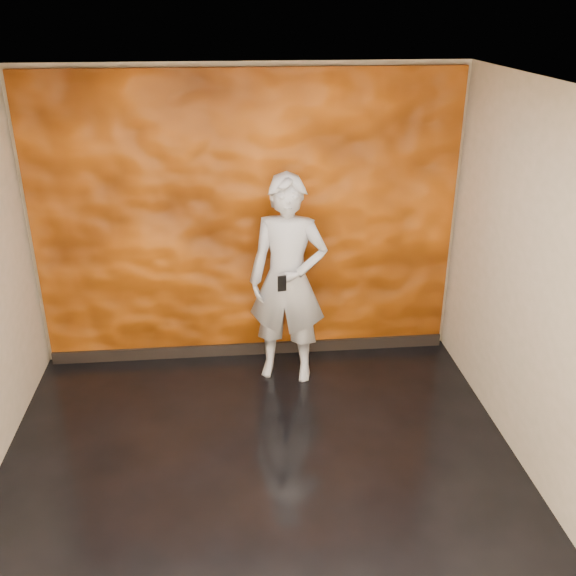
{
  "coord_description": "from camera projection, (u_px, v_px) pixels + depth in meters",
  "views": [
    {
      "loc": [
        -0.18,
        -3.73,
        3.28
      ],
      "look_at": [
        0.3,
        1.18,
        1.05
      ],
      "focal_mm": 40.0,
      "sensor_mm": 36.0,
      "label": 1
    }
  ],
  "objects": [
    {
      "name": "baseboard",
      "position": [
        251.0,
        349.0,
        6.46
      ],
      "size": [
        3.9,
        0.04,
        0.12
      ],
      "primitive_type": "cube",
      "color": "black",
      "rests_on": "ground"
    },
    {
      "name": "phone",
      "position": [
        282.0,
        284.0,
        5.45
      ],
      "size": [
        0.08,
        0.03,
        0.14
      ],
      "primitive_type": "cube",
      "rotation": [
        0.0,
        0.0,
        0.19
      ],
      "color": "black",
      "rests_on": "man"
    },
    {
      "name": "feature_wall",
      "position": [
        247.0,
        223.0,
        5.95
      ],
      "size": [
        3.9,
        0.06,
        2.75
      ],
      "primitive_type": "cube",
      "color": "#CD5B0C",
      "rests_on": "ground"
    },
    {
      "name": "man",
      "position": [
        288.0,
        281.0,
        5.75
      ],
      "size": [
        0.8,
        0.63,
        1.94
      ],
      "primitive_type": "imported",
      "rotation": [
        0.0,
        0.0,
        -0.26
      ],
      "color": "#989CA6",
      "rests_on": "ground"
    },
    {
      "name": "room",
      "position": [
        259.0,
        315.0,
        4.17
      ],
      "size": [
        4.02,
        4.02,
        2.81
      ],
      "color": "black",
      "rests_on": "ground"
    }
  ]
}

